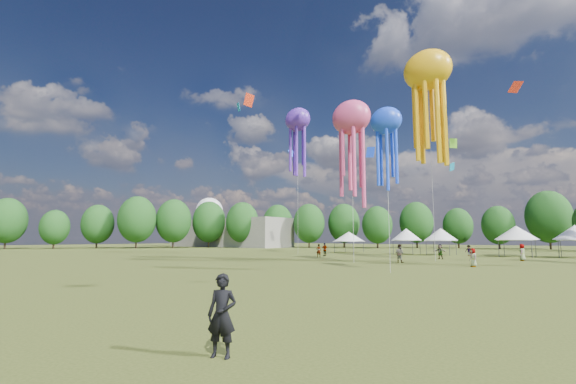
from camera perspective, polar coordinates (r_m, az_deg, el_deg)
The scene contains 10 objects.
ground at distance 16.31m, azimuth -23.73°, elevation -15.31°, with size 300.00×300.00×0.00m, color #384416.
observer_main at distance 9.15m, azimuth -9.61°, elevation -17.27°, with size 0.66×0.43×1.81m, color black.
spectator_near at distance 43.29m, azimuth 15.92°, elevation -8.62°, with size 0.93×0.73×1.92m, color gray.
spectators_far at distance 53.38m, azimuth 23.93°, elevation -7.96°, with size 33.73×23.77×1.91m.
festival_tents at distance 64.64m, azimuth 23.42°, elevation -5.67°, with size 37.69×9.20×4.32m.
show_kites at distance 51.07m, azimuth 26.11°, elevation 14.24°, with size 53.74×27.73×32.53m.
small_kites at distance 58.79m, azimuth 20.22°, elevation 21.54°, with size 80.09×58.95×45.80m.
treeline at distance 72.52m, azimuth 24.19°, elevation -3.00°, with size 201.57×95.24×13.43m.
hangar at distance 117.34m, azimuth -8.68°, elevation -5.95°, with size 40.00×12.00×8.00m, color gray.
radome at distance 133.52m, azimuth -11.41°, elevation -3.40°, with size 9.00×9.00×16.00m.
Camera 1 is at (14.19, -7.61, 2.60)m, focal length 24.40 mm.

